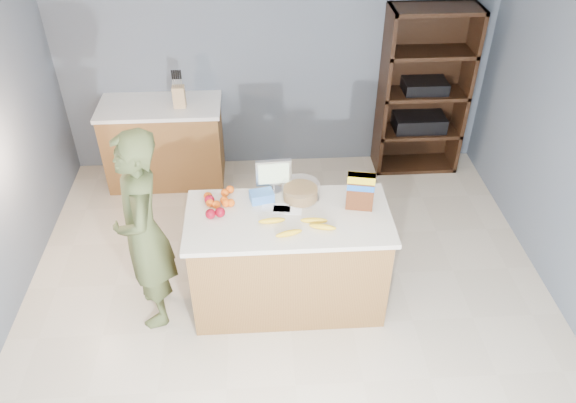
{
  "coord_description": "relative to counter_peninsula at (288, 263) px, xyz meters",
  "views": [
    {
      "loc": [
        -0.2,
        -3.01,
        3.53
      ],
      "look_at": [
        0.0,
        0.35,
        1.0
      ],
      "focal_mm": 35.0,
      "sensor_mm": 36.0,
      "label": 1
    }
  ],
  "objects": [
    {
      "name": "bananas",
      "position": [
        0.07,
        -0.14,
        0.51
      ],
      "size": [
        0.58,
        0.23,
        0.04
      ],
      "color": "yellow",
      "rests_on": "counter_peninsula"
    },
    {
      "name": "tv",
      "position": [
        -0.1,
        0.34,
        0.64
      ],
      "size": [
        0.28,
        0.12,
        0.28
      ],
      "color": "silver",
      "rests_on": "counter_peninsula"
    },
    {
      "name": "shelving_unit",
      "position": [
        1.55,
        2.05,
        0.45
      ],
      "size": [
        0.9,
        0.4,
        1.8
      ],
      "color": "black",
      "rests_on": "ground"
    },
    {
      "name": "cereal_box",
      "position": [
        0.55,
        0.07,
        0.66
      ],
      "size": [
        0.22,
        0.11,
        0.31
      ],
      "color": "#592B14",
      "rests_on": "counter_peninsula"
    },
    {
      "name": "walls",
      "position": [
        0.0,
        -0.3,
        1.24
      ],
      "size": [
        4.52,
        5.02,
        2.51
      ],
      "color": "slate",
      "rests_on": "ground"
    },
    {
      "name": "envelopes",
      "position": [
        -0.05,
        0.09,
        0.49
      ],
      "size": [
        0.32,
        0.17,
        0.0
      ],
      "color": "white",
      "rests_on": "counter_peninsula"
    },
    {
      "name": "person",
      "position": [
        -1.08,
        -0.06,
        0.43
      ],
      "size": [
        0.52,
        0.68,
        1.69
      ],
      "primitive_type": "imported",
      "rotation": [
        0.0,
        0.0,
        -1.36
      ],
      "color": "#45502B",
      "rests_on": "ground"
    },
    {
      "name": "oranges",
      "position": [
        -0.52,
        0.21,
        0.52
      ],
      "size": [
        0.25,
        0.26,
        0.06
      ],
      "color": "#FB620F",
      "rests_on": "counter_peninsula"
    },
    {
      "name": "counter_peninsula",
      "position": [
        0.0,
        0.0,
        0.0
      ],
      "size": [
        1.56,
        0.76,
        0.9
      ],
      "color": "brown",
      "rests_on": "ground"
    },
    {
      "name": "apples",
      "position": [
        -0.56,
        0.08,
        0.52
      ],
      "size": [
        0.17,
        0.26,
        0.08
      ],
      "color": "maroon",
      "rests_on": "counter_peninsula"
    },
    {
      "name": "floor",
      "position": [
        0.0,
        -0.3,
        -0.42
      ],
      "size": [
        4.5,
        5.0,
        0.02
      ],
      "primitive_type": "cube",
      "color": "beige",
      "rests_on": "ground"
    },
    {
      "name": "back_cabinet",
      "position": [
        -1.2,
        1.9,
        0.04
      ],
      "size": [
        1.24,
        0.62,
        0.9
      ],
      "color": "brown",
      "rests_on": "ground"
    },
    {
      "name": "blue_carton",
      "position": [
        -0.2,
        0.21,
        0.52
      ],
      "size": [
        0.2,
        0.15,
        0.08
      ],
      "primitive_type": "cube",
      "rotation": [
        0.0,
        0.0,
        0.21
      ],
      "color": "blue",
      "rests_on": "counter_peninsula"
    },
    {
      "name": "knife_block",
      "position": [
        -0.98,
        1.84,
        0.6
      ],
      "size": [
        0.12,
        0.1,
        0.31
      ],
      "color": "tan",
      "rests_on": "back_cabinet"
    },
    {
      "name": "salad_bowl",
      "position": [
        0.11,
        0.23,
        0.54
      ],
      "size": [
        0.3,
        0.3,
        0.13
      ],
      "color": "#267219",
      "rests_on": "counter_peninsula"
    }
  ]
}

